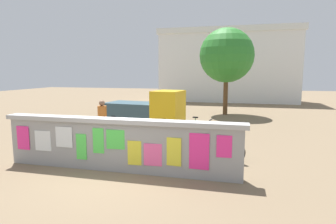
{
  "coord_description": "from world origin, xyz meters",
  "views": [
    {
      "loc": [
        3.12,
        -6.92,
        2.66
      ],
      "look_at": [
        0.67,
        2.84,
        1.26
      ],
      "focal_mm": 30.37,
      "sensor_mm": 36.0,
      "label": 1
    }
  ],
  "objects_px": {
    "person_walking": "(102,117)",
    "tree_roadside": "(227,56)",
    "auto_rickshaw_truck": "(148,111)",
    "motorcycle": "(121,139)",
    "bicycle_far": "(217,148)",
    "bicycle_near": "(199,132)"
  },
  "relations": [
    {
      "from": "person_walking",
      "to": "tree_roadside",
      "type": "bearing_deg",
      "value": 63.72
    },
    {
      "from": "person_walking",
      "to": "auto_rickshaw_truck",
      "type": "bearing_deg",
      "value": 70.02
    },
    {
      "from": "auto_rickshaw_truck",
      "to": "motorcycle",
      "type": "height_order",
      "value": "auto_rickshaw_truck"
    },
    {
      "from": "person_walking",
      "to": "motorcycle",
      "type": "bearing_deg",
      "value": -42.66
    },
    {
      "from": "bicycle_far",
      "to": "tree_roadside",
      "type": "height_order",
      "value": "tree_roadside"
    },
    {
      "from": "motorcycle",
      "to": "tree_roadside",
      "type": "xyz_separation_m",
      "value": [
        2.97,
        9.65,
        3.23
      ]
    },
    {
      "from": "person_walking",
      "to": "tree_roadside",
      "type": "height_order",
      "value": "tree_roadside"
    },
    {
      "from": "bicycle_far",
      "to": "tree_roadside",
      "type": "relative_size",
      "value": 0.31
    },
    {
      "from": "auto_rickshaw_truck",
      "to": "motorcycle",
      "type": "distance_m",
      "value": 3.84
    },
    {
      "from": "auto_rickshaw_truck",
      "to": "bicycle_near",
      "type": "bearing_deg",
      "value": -32.1
    },
    {
      "from": "auto_rickshaw_truck",
      "to": "bicycle_far",
      "type": "bearing_deg",
      "value": -48.22
    },
    {
      "from": "bicycle_near",
      "to": "tree_roadside",
      "type": "bearing_deg",
      "value": 85.13
    },
    {
      "from": "person_walking",
      "to": "tree_roadside",
      "type": "distance_m",
      "value": 9.87
    },
    {
      "from": "auto_rickshaw_truck",
      "to": "person_walking",
      "type": "relative_size",
      "value": 2.32
    },
    {
      "from": "bicycle_near",
      "to": "person_walking",
      "type": "distance_m",
      "value": 3.77
    },
    {
      "from": "auto_rickshaw_truck",
      "to": "motorcycle",
      "type": "relative_size",
      "value": 2.0
    },
    {
      "from": "tree_roadside",
      "to": "bicycle_far",
      "type": "bearing_deg",
      "value": -88.53
    },
    {
      "from": "bicycle_near",
      "to": "bicycle_far",
      "type": "xyz_separation_m",
      "value": [
        0.89,
        -2.27,
        0.0
      ]
    },
    {
      "from": "motorcycle",
      "to": "tree_roadside",
      "type": "height_order",
      "value": "tree_roadside"
    },
    {
      "from": "person_walking",
      "to": "bicycle_far",
      "type": "bearing_deg",
      "value": -15.38
    },
    {
      "from": "bicycle_far",
      "to": "person_walking",
      "type": "height_order",
      "value": "person_walking"
    },
    {
      "from": "person_walking",
      "to": "tree_roadside",
      "type": "xyz_separation_m",
      "value": [
        4.2,
        8.51,
        2.71
      ]
    }
  ]
}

